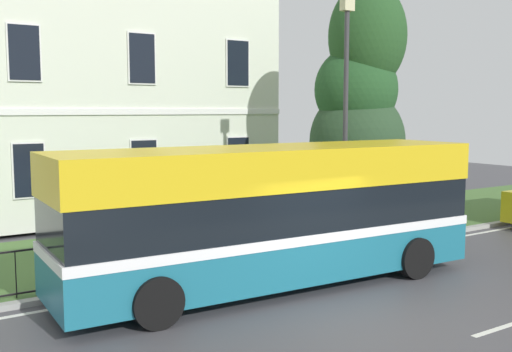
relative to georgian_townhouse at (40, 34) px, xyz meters
name	(u,v)px	position (x,y,z in m)	size (l,w,h in m)	color
ground_plane	(319,302)	(1.50, -15.22, -6.82)	(60.00, 56.00, 0.18)	#46454A
georgian_townhouse	(40,34)	(0.00, 0.00, 0.00)	(15.17, 11.15, 13.31)	silver
iron_verge_railing	(180,250)	(0.00, -11.96, -6.19)	(16.44, 0.04, 0.97)	black
evergreen_tree	(361,127)	(7.56, -9.90, -3.48)	(3.32, 3.38, 8.25)	#423328
single_decker_bus	(274,214)	(1.36, -13.82, -5.19)	(9.73, 2.89, 3.08)	#1B667D
street_lamp_post	(346,104)	(5.55, -11.40, -2.76)	(0.36, 0.24, 6.87)	#333338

